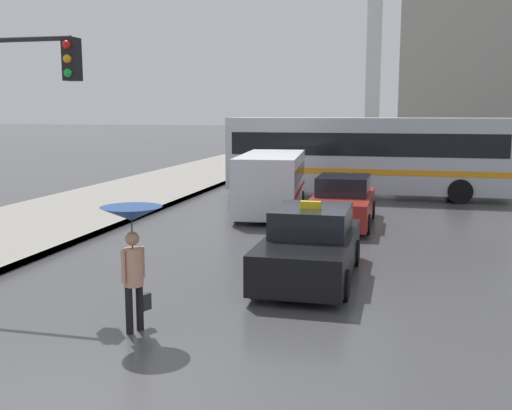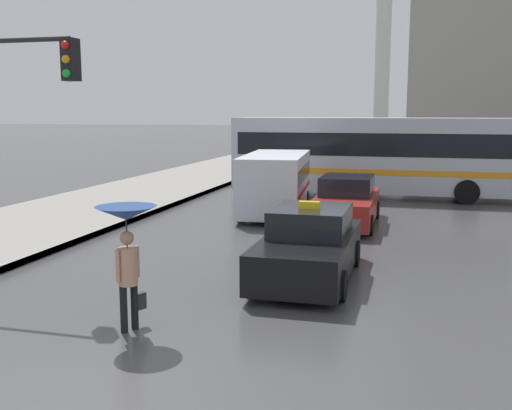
# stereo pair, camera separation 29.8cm
# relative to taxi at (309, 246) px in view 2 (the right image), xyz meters

# --- Properties ---
(ground_plane) EXTENTS (300.00, 300.00, 0.00)m
(ground_plane) POSITION_rel_taxi_xyz_m (-2.06, -6.45, -0.70)
(ground_plane) COLOR #424244
(taxi) EXTENTS (1.91, 4.38, 1.69)m
(taxi) POSITION_rel_taxi_xyz_m (0.00, 0.00, 0.00)
(taxi) COLOR black
(taxi) RESTS_ON ground_plane
(sedan_red) EXTENTS (1.91, 4.56, 1.54)m
(sedan_red) POSITION_rel_taxi_xyz_m (0.06, 6.45, 0.00)
(sedan_red) COLOR maroon
(sedan_red) RESTS_ON ground_plane
(ambulance_van) EXTENTS (2.50, 5.33, 2.11)m
(ambulance_van) POSITION_rel_taxi_xyz_m (-2.57, 7.86, 0.48)
(ambulance_van) COLOR silver
(ambulance_van) RESTS_ON ground_plane
(city_bus) EXTENTS (11.62, 2.73, 3.32)m
(city_bus) POSITION_rel_taxi_xyz_m (0.34, 13.14, 1.14)
(city_bus) COLOR #B2B7C1
(city_bus) RESTS_ON ground_plane
(pedestrian_with_umbrella) EXTENTS (0.99, 0.99, 2.07)m
(pedestrian_with_umbrella) POSITION_rel_taxi_xyz_m (-2.29, -3.87, 0.93)
(pedestrian_with_umbrella) COLOR black
(pedestrian_with_umbrella) RESTS_ON ground_plane
(monument_cross) EXTENTS (6.99, 0.90, 15.89)m
(monument_cross) POSITION_rel_taxi_xyz_m (-0.16, 27.48, 8.32)
(monument_cross) COLOR white
(monument_cross) RESTS_ON ground_plane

